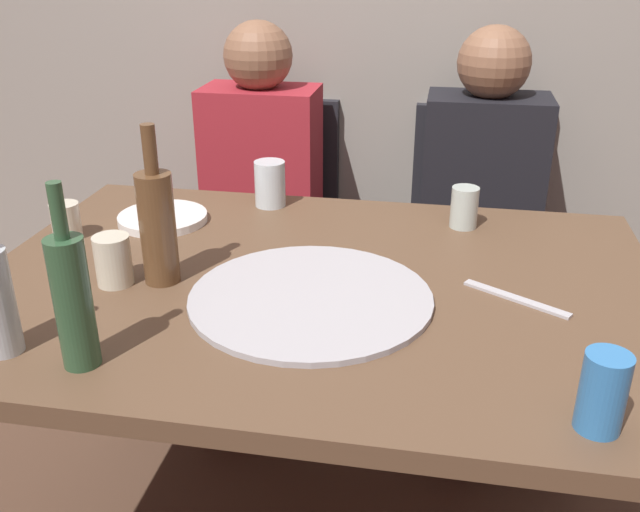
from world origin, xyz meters
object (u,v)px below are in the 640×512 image
object	(u,v)px
tumbler_near	(464,207)
chair_right	(476,233)
tumbler_far	(270,184)
guest_in_sweater	(255,198)
plate_stack	(163,218)
guest_in_beanie	(481,212)
soda_can	(603,392)
chair_left	(269,219)
table_knife	(516,299)
wine_glass	(66,221)
dining_table	(316,313)
pizza_tray	(311,298)
wine_bottle	(73,299)
short_glass	(113,260)
beer_bottle	(157,224)

from	to	relation	value
tumbler_near	chair_right	bearing A→B (deg)	83.31
tumbler_far	guest_in_sweater	bearing A→B (deg)	112.25
plate_stack	guest_in_beanie	size ratio (longest dim) A/B	0.19
soda_can	chair_left	size ratio (longest dim) A/B	0.14
table_knife	chair_left	distance (m)	1.19
tumbler_far	plate_stack	size ratio (longest dim) A/B	0.54
soda_can	table_knife	distance (m)	0.39
wine_glass	soda_can	world-z (taller)	soda_can
guest_in_sweater	guest_in_beanie	size ratio (longest dim) A/B	1.00
dining_table	tumbler_far	xyz separation A→B (m)	(-0.20, 0.41, 0.14)
pizza_tray	wine_glass	world-z (taller)	wine_glass
wine_bottle	chair_left	size ratio (longest dim) A/B	0.35
pizza_tray	short_glass	xyz separation A→B (m)	(-0.40, 0.00, 0.05)
dining_table	tumbler_far	size ratio (longest dim) A/B	11.80
pizza_tray	beer_bottle	world-z (taller)	beer_bottle
tumbler_far	chair_right	bearing A→B (deg)	40.73
tumbler_far	guest_in_beanie	bearing A→B (deg)	30.58
soda_can	table_knife	world-z (taller)	soda_can
plate_stack	table_knife	xyz separation A→B (m)	(0.83, -0.26, -0.01)
chair_right	guest_in_beanie	size ratio (longest dim) A/B	0.77
chair_right	guest_in_beanie	bearing A→B (deg)	90.00
beer_bottle	tumbler_far	size ratio (longest dim) A/B	2.74
beer_bottle	short_glass	bearing A→B (deg)	-161.60
dining_table	chair_right	distance (m)	0.98
beer_bottle	pizza_tray	bearing A→B (deg)	-5.67
tumbler_near	plate_stack	world-z (taller)	tumbler_near
dining_table	beer_bottle	distance (m)	0.37
table_knife	chair_right	size ratio (longest dim) A/B	0.24
pizza_tray	wine_bottle	distance (m)	0.45
tumbler_near	short_glass	size ratio (longest dim) A/B	0.97
wine_bottle	guest_in_beanie	xyz separation A→B (m)	(0.68, 1.12, -0.23)
pizza_tray	tumbler_near	size ratio (longest dim) A/B	4.73
wine_bottle	tumbler_near	bearing A→B (deg)	49.46
beer_bottle	wine_glass	bearing A→B (deg)	150.46
chair_left	table_knife	bearing A→B (deg)	128.87
dining_table	soda_can	world-z (taller)	soda_can
wine_glass	guest_in_beanie	bearing A→B (deg)	32.85
pizza_tray	beer_bottle	xyz separation A→B (m)	(-0.32, 0.03, 0.12)
plate_stack	guest_in_sweater	bearing A→B (deg)	78.75
plate_stack	chair_right	world-z (taller)	chair_right
beer_bottle	guest_in_beanie	world-z (taller)	guest_in_beanie
table_knife	pizza_tray	bearing A→B (deg)	41.59
soda_can	table_knife	xyz separation A→B (m)	(-0.09, 0.38, -0.06)
wine_bottle	short_glass	xyz separation A→B (m)	(-0.08, 0.28, -0.07)
dining_table	chair_left	distance (m)	0.97
soda_can	dining_table	bearing A→B (deg)	140.84
wine_bottle	guest_in_sweater	bearing A→B (deg)	90.68
chair_left	short_glass	bearing A→B (deg)	86.33
short_glass	table_knife	bearing A→B (deg)	5.20
tumbler_far	wine_bottle	bearing A→B (deg)	-98.85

